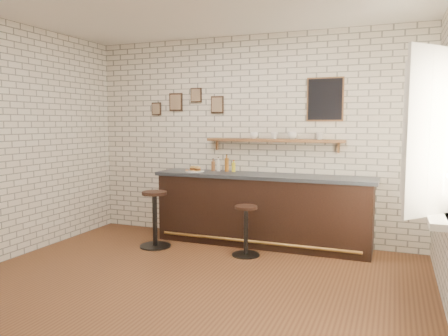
{
  "coord_description": "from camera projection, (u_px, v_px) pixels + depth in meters",
  "views": [
    {
      "loc": [
        2.01,
        -4.16,
        1.74
      ],
      "look_at": [
        0.03,
        0.9,
        1.17
      ],
      "focal_mm": 35.0,
      "sensor_mm": 36.0,
      "label": 1
    }
  ],
  "objects": [
    {
      "name": "wall_shelf",
      "position": [
        274.0,
        140.0,
        6.22
      ],
      "size": [
        2.0,
        0.18,
        0.18
      ],
      "color": "brown",
      "rests_on": "ground"
    },
    {
      "name": "ground",
      "position": [
        191.0,
        282.0,
        4.76
      ],
      "size": [
        5.0,
        5.0,
        0.0
      ],
      "primitive_type": "plane",
      "color": "brown",
      "rests_on": "ground"
    },
    {
      "name": "book_upper",
      "position": [
        434.0,
        206.0,
        4.09
      ],
      "size": [
        0.16,
        0.21,
        0.02
      ],
      "primitive_type": "imported",
      "rotation": [
        0.0,
        0.0,
        -0.05
      ],
      "color": "tan",
      "rests_on": "book_lower"
    },
    {
      "name": "window_sill",
      "position": [
        436.0,
        212.0,
        4.08
      ],
      "size": [
        0.2,
        1.35,
        0.06
      ],
      "color": "white",
      "rests_on": "ground"
    },
    {
      "name": "bitters_bottle_amber",
      "position": [
        227.0,
        164.0,
        6.47
      ],
      "size": [
        0.06,
        0.06,
        0.26
      ],
      "color": "#975618",
      "rests_on": "bar_counter"
    },
    {
      "name": "book_lower",
      "position": [
        434.0,
        208.0,
        4.08
      ],
      "size": [
        0.21,
        0.24,
        0.02
      ],
      "primitive_type": "imported",
      "rotation": [
        0.0,
        0.0,
        0.35
      ],
      "color": "tan",
      "rests_on": "window_sill"
    },
    {
      "name": "back_wall_decor",
      "position": [
        264.0,
        101.0,
        6.3
      ],
      "size": [
        2.96,
        0.02,
        0.56
      ],
      "color": "black",
      "rests_on": "ground"
    },
    {
      "name": "bitters_bottle_white",
      "position": [
        218.0,
        165.0,
        6.52
      ],
      "size": [
        0.05,
        0.05,
        0.21
      ],
      "color": "white",
      "rests_on": "bar_counter"
    },
    {
      "name": "sandwich_plate",
      "position": [
        195.0,
        171.0,
        6.46
      ],
      "size": [
        0.28,
        0.28,
        0.01
      ],
      "primitive_type": "cylinder",
      "color": "white",
      "rests_on": "bar_counter"
    },
    {
      "name": "shelf_cup_a",
      "position": [
        254.0,
        135.0,
        6.32
      ],
      "size": [
        0.16,
        0.16,
        0.09
      ],
      "primitive_type": "imported",
      "rotation": [
        0.0,
        0.0,
        0.69
      ],
      "color": "white",
      "rests_on": "wall_shelf"
    },
    {
      "name": "bar_stool_right",
      "position": [
        246.0,
        229.0,
        5.68
      ],
      "size": [
        0.39,
        0.39,
        0.66
      ],
      "color": "black",
      "rests_on": "ground"
    },
    {
      "name": "casement_window",
      "position": [
        435.0,
        132.0,
        4.01
      ],
      "size": [
        0.4,
        1.3,
        1.56
      ],
      "color": "white",
      "rests_on": "ground"
    },
    {
      "name": "condiment_bottle_yellow",
      "position": [
        234.0,
        167.0,
        6.43
      ],
      "size": [
        0.05,
        0.05,
        0.17
      ],
      "color": "gold",
      "rests_on": "bar_counter"
    },
    {
      "name": "potato_chips",
      "position": [
        194.0,
        171.0,
        6.47
      ],
      "size": [
        0.25,
        0.19,
        0.0
      ],
      "color": "#E6A251",
      "rests_on": "sandwich_plate"
    },
    {
      "name": "bar_counter",
      "position": [
        262.0,
        210.0,
        6.18
      ],
      "size": [
        3.1,
        0.65,
        1.01
      ],
      "color": "black",
      "rests_on": "ground"
    },
    {
      "name": "ciabatta_sandwich",
      "position": [
        195.0,
        168.0,
        6.46
      ],
      "size": [
        0.21,
        0.14,
        0.07
      ],
      "color": "#B38D49",
      "rests_on": "sandwich_plate"
    },
    {
      "name": "shelf_cup_d",
      "position": [
        320.0,
        136.0,
        5.98
      ],
      "size": [
        0.11,
        0.11,
        0.1
      ],
      "primitive_type": "imported",
      "rotation": [
        0.0,
        0.0,
        -0.01
      ],
      "color": "white",
      "rests_on": "wall_shelf"
    },
    {
      "name": "bitters_bottle_brown",
      "position": [
        213.0,
        166.0,
        6.55
      ],
      "size": [
        0.06,
        0.06,
        0.19
      ],
      "color": "brown",
      "rests_on": "bar_counter"
    },
    {
      "name": "shelf_cup_b",
      "position": [
        274.0,
        136.0,
        6.21
      ],
      "size": [
        0.14,
        0.14,
        0.1
      ],
      "primitive_type": "imported",
      "rotation": [
        0.0,
        0.0,
        0.93
      ],
      "color": "white",
      "rests_on": "wall_shelf"
    },
    {
      "name": "shelf_cup_c",
      "position": [
        292.0,
        135.0,
        6.12
      ],
      "size": [
        0.18,
        0.18,
        0.1
      ],
      "primitive_type": "imported",
      "rotation": [
        0.0,
        0.0,
        1.0
      ],
      "color": "white",
      "rests_on": "wall_shelf"
    },
    {
      "name": "bar_stool_left",
      "position": [
        155.0,
        217.0,
        6.07
      ],
      "size": [
        0.43,
        0.43,
        0.78
      ],
      "color": "black",
      "rests_on": "ground"
    }
  ]
}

